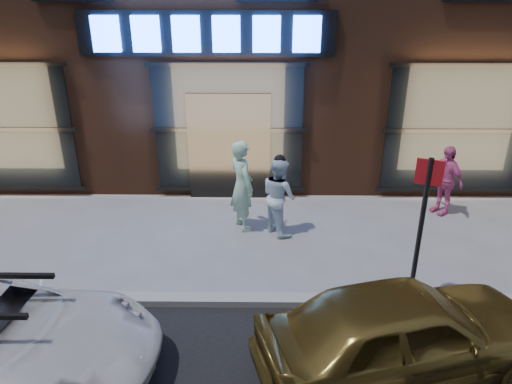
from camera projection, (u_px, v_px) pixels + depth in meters
ground at (216, 303)px, 7.90m from camera, size 90.00×90.00×0.00m
curb at (216, 300)px, 7.87m from camera, size 60.00×0.25×0.12m
man_bowtie at (242, 186)px, 9.76m from camera, size 0.71×0.80×1.85m
man_cap at (279, 196)px, 9.67m from camera, size 0.91×0.96×1.56m
passerby at (445, 180)px, 10.44m from camera, size 0.76×0.95×1.51m
gold_sedan at (404, 332)px, 6.33m from camera, size 4.10×2.52×1.30m
sign_post at (422, 219)px, 7.37m from camera, size 0.37×0.17×2.42m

